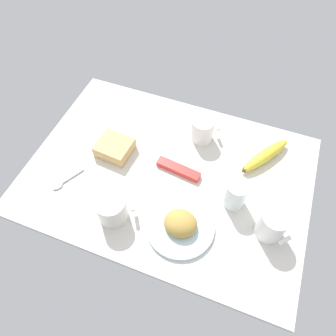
{
  "coord_description": "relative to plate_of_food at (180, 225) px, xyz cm",
  "views": [
    {
      "loc": [
        19.53,
        -51.1,
        86.87
      ],
      "look_at": [
        0.0,
        0.0,
        5.0
      ],
      "focal_mm": 33.26,
      "sensor_mm": 36.0,
      "label": 1
    }
  ],
  "objects": [
    {
      "name": "snack_bar",
      "position": [
        -7.17,
        18.28,
        -0.71
      ],
      "size": [
        15.0,
        4.87,
        2.0
      ],
      "primitive_type": "cube",
      "rotation": [
        0.0,
        0.0,
        -0.12
      ],
      "color": "red",
      "rests_on": "tabletop"
    },
    {
      "name": "coffee_mug_black",
      "position": [
        -19.63,
        -3.54,
        2.83
      ],
      "size": [
        10.76,
        9.36,
        8.8
      ],
      "color": "silver",
      "rests_on": "tabletop"
    },
    {
      "name": "coffee_mug_milky",
      "position": [
        -4.35,
        34.37,
        2.76
      ],
      "size": [
        9.6,
        8.43,
        8.67
      ],
      "color": "white",
      "rests_on": "tabletop"
    },
    {
      "name": "sandwich_main",
      "position": [
        -29.83,
        18.03,
        0.49
      ],
      "size": [
        11.73,
        10.72,
        4.4
      ],
      "color": "tan",
      "rests_on": "tabletop"
    },
    {
      "name": "banana",
      "position": [
        17.99,
        33.02,
        0.31
      ],
      "size": [
        14.52,
        19.43,
        4.04
      ],
      "color": "yellow",
      "rests_on": "tabletop"
    },
    {
      "name": "tabletop",
      "position": [
        -10.02,
        16.27,
        -2.71
      ],
      "size": [
        90.0,
        64.0,
        2.0
      ],
      "primitive_type": "cube",
      "color": "beige",
      "rests_on": "ground"
    },
    {
      "name": "glass_of_milk",
      "position": [
        12.31,
        13.47,
        2.64
      ],
      "size": [
        6.62,
        6.62,
        10.07
      ],
      "color": "silver",
      "rests_on": "tabletop"
    },
    {
      "name": "spoon",
      "position": [
        -39.77,
        0.9,
        -1.33
      ],
      "size": [
        6.77,
        10.84,
        0.8
      ],
      "color": "silver",
      "rests_on": "tabletop"
    },
    {
      "name": "coffee_mug_spare",
      "position": [
        23.95,
        7.66,
        3.46
      ],
      "size": [
        9.45,
        9.04,
        10.05
      ],
      "color": "white",
      "rests_on": "tabletop"
    },
    {
      "name": "paper_napkin",
      "position": [
        -30.07,
        35.12,
        -1.56
      ],
      "size": [
        14.25,
        14.25,
        0.3
      ],
      "primitive_type": "cube",
      "rotation": [
        0.0,
        0.0,
        -0.12
      ],
      "color": "white",
      "rests_on": "tabletop"
    },
    {
      "name": "plate_of_food",
      "position": [
        0.0,
        0.0,
        0.0
      ],
      "size": [
        19.95,
        19.95,
        6.17
      ],
      "color": "silver",
      "rests_on": "tabletop"
    }
  ]
}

